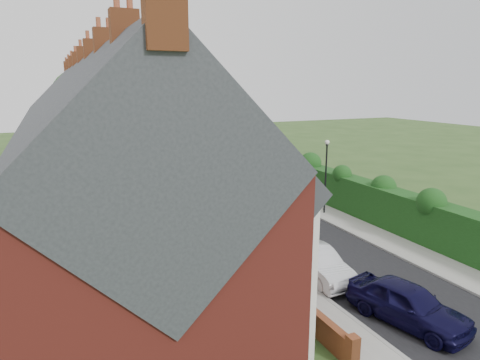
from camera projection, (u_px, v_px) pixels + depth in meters
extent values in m
plane|color=#2D4C1E|center=(315.00, 240.00, 24.64)|extent=(140.00, 140.00, 0.00)
cube|color=black|center=(232.00, 196.00, 34.23)|extent=(6.00, 58.00, 0.02)
cube|color=#97958F|center=(277.00, 191.00, 35.85)|extent=(2.20, 58.00, 0.12)
cube|color=#97958F|center=(186.00, 201.00, 32.68)|extent=(1.70, 58.00, 0.12)
cube|color=#999994|center=(266.00, 192.00, 35.43)|extent=(0.18, 58.00, 0.13)
cube|color=#999994|center=(196.00, 200.00, 33.00)|extent=(0.18, 58.00, 0.13)
cube|color=#163B12|center=(296.00, 175.00, 36.31)|extent=(1.50, 58.00, 2.50)
cube|color=maroon|center=(93.00, 169.00, 28.44)|extent=(8.00, 40.00, 6.50)
cube|color=#26282E|center=(90.00, 120.00, 27.73)|extent=(8.00, 40.20, 8.00)
cube|color=silver|center=(288.00, 275.00, 14.20)|extent=(0.70, 2.40, 5.20)
cube|color=black|center=(296.00, 306.00, 14.61)|extent=(0.06, 1.80, 1.60)
cube|color=black|center=(298.00, 239.00, 14.09)|extent=(0.06, 1.80, 1.60)
cube|color=#26282E|center=(286.00, 188.00, 13.48)|extent=(1.70, 2.60, 1.70)
cube|color=#3F2D2D|center=(252.00, 292.00, 16.29)|extent=(0.08, 0.90, 2.10)
cube|color=silver|center=(254.00, 209.00, 15.47)|extent=(0.12, 1.20, 1.60)
cube|color=silver|center=(230.00, 229.00, 18.65)|extent=(0.70, 2.40, 5.20)
cube|color=black|center=(237.00, 254.00, 19.07)|extent=(0.06, 1.80, 1.60)
cube|color=black|center=(237.00, 202.00, 18.54)|extent=(0.06, 1.80, 1.60)
cube|color=#26282E|center=(226.00, 162.00, 17.93)|extent=(1.70, 2.60, 1.70)
cube|color=#3F2D2D|center=(207.00, 247.00, 20.74)|extent=(0.08, 0.90, 2.10)
cube|color=silver|center=(207.00, 181.00, 19.92)|extent=(0.12, 1.20, 1.60)
cube|color=silver|center=(194.00, 201.00, 23.11)|extent=(0.70, 2.40, 5.20)
cube|color=black|center=(201.00, 222.00, 23.52)|extent=(0.06, 1.80, 1.60)
cube|color=black|center=(200.00, 179.00, 22.99)|extent=(0.06, 1.80, 1.60)
cube|color=#26282E|center=(190.00, 147.00, 22.39)|extent=(1.70, 2.60, 1.70)
cube|color=#3F2D2D|center=(178.00, 219.00, 25.19)|extent=(0.08, 0.90, 2.10)
cube|color=silver|center=(177.00, 163.00, 24.37)|extent=(0.12, 1.20, 1.60)
cube|color=silver|center=(170.00, 182.00, 27.56)|extent=(0.70, 2.40, 5.20)
cube|color=black|center=(176.00, 200.00, 27.97)|extent=(0.06, 1.80, 1.60)
cube|color=black|center=(175.00, 164.00, 27.44)|extent=(0.06, 1.80, 1.60)
cube|color=#26282E|center=(166.00, 136.00, 26.84)|extent=(1.70, 2.60, 1.70)
cube|color=#3F2D2D|center=(158.00, 198.00, 29.64)|extent=(0.08, 0.90, 2.10)
cube|color=silver|center=(157.00, 151.00, 28.82)|extent=(0.12, 1.20, 1.60)
cube|color=silver|center=(152.00, 169.00, 32.01)|extent=(0.70, 2.40, 5.20)
cube|color=black|center=(158.00, 184.00, 32.42)|extent=(0.06, 1.80, 1.60)
cube|color=black|center=(156.00, 153.00, 31.89)|extent=(0.06, 1.80, 1.60)
cube|color=#26282E|center=(148.00, 129.00, 31.29)|extent=(1.70, 2.60, 1.70)
cube|color=#3F2D2D|center=(143.00, 183.00, 34.10)|extent=(0.08, 0.90, 2.10)
cube|color=silver|center=(142.00, 142.00, 33.27)|extent=(0.12, 1.20, 1.60)
cube|color=silver|center=(139.00, 158.00, 36.46)|extent=(0.70, 2.40, 5.20)
cube|color=black|center=(144.00, 172.00, 36.87)|extent=(0.06, 1.80, 1.60)
cube|color=black|center=(143.00, 144.00, 36.34)|extent=(0.06, 1.80, 1.60)
cube|color=#26282E|center=(135.00, 123.00, 35.74)|extent=(1.70, 2.60, 1.70)
cube|color=#3F2D2D|center=(132.00, 172.00, 38.55)|extent=(0.08, 0.90, 2.10)
cube|color=silver|center=(130.00, 135.00, 37.73)|extent=(0.12, 1.20, 1.60)
cube|color=silver|center=(129.00, 150.00, 40.91)|extent=(0.70, 2.40, 5.20)
cube|color=black|center=(133.00, 162.00, 41.32)|extent=(0.06, 1.80, 1.60)
cube|color=black|center=(132.00, 137.00, 40.80)|extent=(0.06, 1.80, 1.60)
cube|color=#26282E|center=(125.00, 119.00, 40.19)|extent=(1.70, 2.60, 1.70)
cube|color=#3F2D2D|center=(123.00, 163.00, 43.00)|extent=(0.08, 0.90, 2.10)
cube|color=silver|center=(121.00, 130.00, 42.18)|extent=(0.12, 1.20, 1.60)
cube|color=silver|center=(120.00, 144.00, 45.36)|extent=(0.70, 2.40, 5.20)
cube|color=black|center=(125.00, 155.00, 45.78)|extent=(0.06, 1.80, 1.60)
cube|color=black|center=(123.00, 132.00, 45.25)|extent=(0.06, 1.80, 1.60)
cube|color=#26282E|center=(117.00, 115.00, 44.64)|extent=(1.70, 2.60, 1.70)
cube|color=#3F2D2D|center=(115.00, 155.00, 47.45)|extent=(0.08, 0.90, 2.10)
cube|color=silver|center=(114.00, 125.00, 46.63)|extent=(0.12, 1.20, 1.60)
cube|color=brown|center=(165.00, 12.00, 9.08)|extent=(0.90, 0.50, 1.60)
cube|color=brown|center=(125.00, 36.00, 13.53)|extent=(0.90, 0.50, 1.60)
cylinder|color=brown|center=(117.00, 3.00, 13.25)|extent=(0.20, 0.20, 0.50)
cylinder|color=brown|center=(130.00, 4.00, 13.40)|extent=(0.20, 0.20, 0.50)
cube|color=brown|center=(105.00, 48.00, 17.99)|extent=(0.90, 0.50, 1.60)
cylinder|color=brown|center=(98.00, 24.00, 17.70)|extent=(0.20, 0.20, 0.50)
cylinder|color=brown|center=(108.00, 24.00, 17.86)|extent=(0.20, 0.20, 0.50)
cube|color=brown|center=(93.00, 55.00, 22.44)|extent=(0.90, 0.50, 1.60)
cylinder|color=brown|center=(87.00, 36.00, 22.15)|extent=(0.20, 0.20, 0.50)
cylinder|color=brown|center=(96.00, 36.00, 22.31)|extent=(0.20, 0.20, 0.50)
cube|color=brown|center=(85.00, 60.00, 26.89)|extent=(0.90, 0.50, 1.60)
cylinder|color=brown|center=(80.00, 44.00, 26.60)|extent=(0.20, 0.20, 0.50)
cylinder|color=brown|center=(87.00, 44.00, 26.76)|extent=(0.20, 0.20, 0.50)
cube|color=brown|center=(79.00, 63.00, 31.34)|extent=(0.90, 0.50, 1.60)
cylinder|color=brown|center=(75.00, 49.00, 31.05)|extent=(0.20, 0.20, 0.50)
cylinder|color=brown|center=(81.00, 50.00, 31.21)|extent=(0.20, 0.20, 0.50)
cube|color=brown|center=(75.00, 66.00, 35.79)|extent=(0.90, 0.50, 1.60)
cylinder|color=brown|center=(71.00, 54.00, 35.50)|extent=(0.20, 0.20, 0.50)
cylinder|color=brown|center=(76.00, 54.00, 35.66)|extent=(0.20, 0.20, 0.50)
cube|color=brown|center=(71.00, 68.00, 40.24)|extent=(0.90, 0.50, 1.60)
cylinder|color=brown|center=(68.00, 57.00, 39.95)|extent=(0.20, 0.20, 0.50)
cylinder|color=brown|center=(73.00, 57.00, 40.11)|extent=(0.20, 0.20, 0.50)
cube|color=brown|center=(69.00, 69.00, 44.70)|extent=(0.90, 0.50, 1.60)
cylinder|color=brown|center=(66.00, 60.00, 44.41)|extent=(0.20, 0.20, 0.50)
cylinder|color=brown|center=(70.00, 60.00, 44.57)|extent=(0.20, 0.20, 0.50)
cube|color=brown|center=(309.00, 316.00, 15.73)|extent=(0.30, 4.70, 0.90)
cube|color=brown|center=(250.00, 265.00, 20.18)|extent=(0.30, 4.70, 0.90)
cube|color=brown|center=(213.00, 232.00, 24.63)|extent=(0.30, 4.70, 0.90)
cube|color=brown|center=(187.00, 210.00, 29.08)|extent=(0.30, 4.70, 0.90)
cube|color=brown|center=(168.00, 193.00, 33.53)|extent=(0.30, 4.70, 0.90)
cube|color=brown|center=(154.00, 180.00, 37.99)|extent=(0.30, 4.70, 0.90)
cube|color=brown|center=(142.00, 170.00, 42.44)|extent=(0.30, 4.70, 0.90)
cube|color=brown|center=(133.00, 162.00, 46.89)|extent=(0.30, 4.70, 0.90)
cube|color=brown|center=(352.00, 352.00, 13.48)|extent=(0.35, 0.35, 1.10)
cube|color=brown|center=(276.00, 285.00, 17.93)|extent=(0.35, 0.35, 1.10)
cube|color=brown|center=(230.00, 245.00, 22.38)|extent=(0.35, 0.35, 1.10)
cube|color=brown|center=(199.00, 218.00, 26.84)|extent=(0.35, 0.35, 1.10)
cube|color=brown|center=(177.00, 199.00, 31.29)|extent=(0.35, 0.35, 1.10)
cube|color=brown|center=(160.00, 185.00, 35.74)|extent=(0.35, 0.35, 1.10)
cube|color=brown|center=(148.00, 174.00, 40.19)|extent=(0.35, 0.35, 1.10)
cube|color=brown|center=(137.00, 165.00, 44.64)|extent=(0.35, 0.35, 1.10)
cube|color=brown|center=(129.00, 157.00, 49.09)|extent=(0.35, 0.35, 1.10)
cylinder|color=black|center=(326.00, 180.00, 29.03)|extent=(0.12, 0.12, 4.80)
cylinder|color=black|center=(327.00, 145.00, 28.49)|extent=(0.20, 0.20, 0.10)
sphere|color=silver|center=(327.00, 142.00, 28.45)|extent=(0.32, 0.32, 0.32)
cylinder|color=#332316|center=(133.00, 132.00, 58.53)|extent=(0.50, 0.50, 4.75)
sphere|color=#264E1A|center=(131.00, 106.00, 57.76)|extent=(6.80, 6.80, 6.80)
sphere|color=#264E1A|center=(141.00, 110.00, 58.71)|extent=(4.76, 4.76, 4.76)
cylinder|color=#332316|center=(171.00, 127.00, 62.65)|extent=(0.50, 0.50, 5.25)
sphere|color=#264E1A|center=(170.00, 100.00, 61.79)|extent=(7.60, 7.60, 7.60)
sphere|color=#264E1A|center=(180.00, 105.00, 62.83)|extent=(5.32, 5.32, 5.32)
cylinder|color=#332316|center=(84.00, 129.00, 58.73)|extent=(0.50, 0.50, 5.50)
sphere|color=#264E1A|center=(82.00, 99.00, 57.83)|extent=(8.00, 8.00, 8.00)
sphere|color=#264E1A|center=(94.00, 104.00, 58.91)|extent=(5.60, 5.60, 5.60)
imported|color=black|center=(408.00, 304.00, 15.97)|extent=(2.94, 4.96, 1.58)
imported|color=silver|center=(317.00, 263.00, 19.72)|extent=(1.58, 4.48, 1.47)
imported|color=#A9ABB1|center=(247.00, 209.00, 28.13)|extent=(3.15, 5.57, 1.47)
imported|color=silver|center=(226.00, 198.00, 30.93)|extent=(2.47, 5.31, 1.50)
imported|color=#10381E|center=(203.00, 187.00, 34.76)|extent=(2.01, 3.94, 1.28)
imported|color=maroon|center=(167.00, 167.00, 42.71)|extent=(1.52, 4.03, 1.31)
imported|color=tan|center=(166.00, 158.00, 47.90)|extent=(3.19, 5.06, 1.30)
imported|color=#4D4E53|center=(157.00, 154.00, 50.24)|extent=(3.06, 5.45, 1.49)
imported|color=black|center=(141.00, 145.00, 57.69)|extent=(1.96, 4.71, 1.60)
imported|color=#53391E|center=(240.00, 180.00, 36.29)|extent=(1.32, 2.06, 1.60)
cube|color=black|center=(230.00, 176.00, 38.10)|extent=(1.11, 1.86, 0.46)
cylinder|color=beige|center=(230.00, 169.00, 37.96)|extent=(1.21, 1.16, 1.21)
cube|color=beige|center=(230.00, 173.00, 38.05)|extent=(1.23, 1.90, 0.04)
cylinder|color=black|center=(222.00, 179.00, 38.44)|extent=(0.07, 0.84, 0.84)
cylinder|color=black|center=(234.00, 178.00, 38.92)|extent=(0.07, 0.84, 0.84)
cylinder|color=black|center=(231.00, 178.00, 37.05)|extent=(0.06, 1.67, 0.06)
cylinder|color=black|center=(238.00, 177.00, 37.31)|extent=(0.06, 1.67, 0.06)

